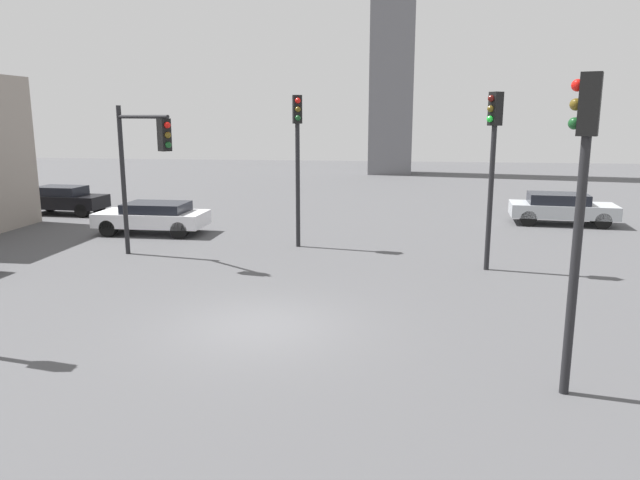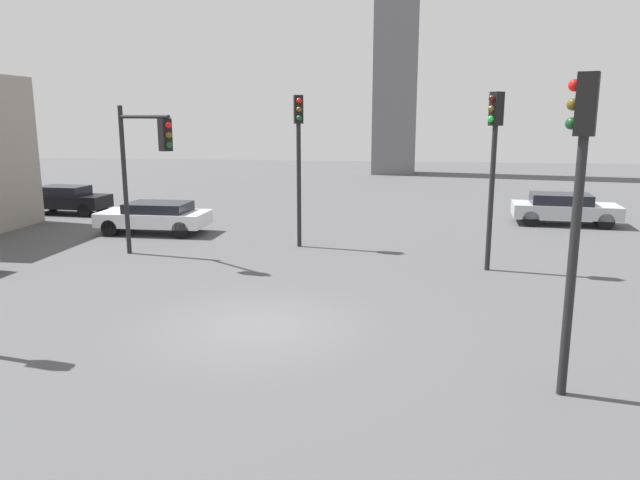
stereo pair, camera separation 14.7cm
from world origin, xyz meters
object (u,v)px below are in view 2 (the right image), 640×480
object	(u,v)px
traffic_light_1	(299,143)
car_4	(564,208)
traffic_light_3	(494,149)
traffic_light_4	(144,154)
car_0	(155,216)
traffic_light_0	(579,178)
car_1	(67,199)

from	to	relation	value
traffic_light_1	car_4	xyz separation A→B (m)	(10.94, 6.23, -3.08)
traffic_light_1	traffic_light_3	distance (m)	6.99
traffic_light_4	car_4	bearing A→B (deg)	65.75
car_0	traffic_light_3	bearing A→B (deg)	161.95
car_0	traffic_light_4	bearing A→B (deg)	111.16
traffic_light_3	car_4	bearing A→B (deg)	-152.17
traffic_light_0	traffic_light_4	bearing A→B (deg)	-16.82
car_0	car_1	bearing A→B (deg)	-32.82
car_0	car_1	distance (m)	7.63
traffic_light_0	traffic_light_1	world-z (taller)	traffic_light_1
traffic_light_3	traffic_light_4	bearing A→B (deg)	-34.34
traffic_light_4	car_0	distance (m)	5.57
traffic_light_3	car_0	distance (m)	13.92
traffic_light_4	car_1	xyz separation A→B (m)	(-8.11, 8.62, -2.83)
car_4	traffic_light_1	bearing A→B (deg)	-145.32
traffic_light_3	traffic_light_4	xyz separation A→B (m)	(-11.18, -0.21, -0.24)
traffic_light_0	car_4	distance (m)	18.24
car_4	car_0	bearing A→B (deg)	-160.27
car_0	car_4	size ratio (longest dim) A/B	0.95
car_0	car_4	bearing A→B (deg)	-165.07
car_1	traffic_light_3	bearing A→B (deg)	-20.03
traffic_light_0	car_1	size ratio (longest dim) A/B	1.35
car_1	traffic_light_0	bearing A→B (deg)	-37.73
traffic_light_0	car_0	xyz separation A→B (m)	(-13.06, 12.91, -3.08)
traffic_light_4	traffic_light_3	bearing A→B (deg)	36.84
traffic_light_1	car_0	distance (m)	7.30
traffic_light_4	traffic_light_0	bearing A→B (deg)	-0.91
car_0	car_4	xyz separation A→B (m)	(17.33, 4.55, 0.04)
car_4	traffic_light_4	bearing A→B (deg)	-145.00
traffic_light_1	traffic_light_4	size ratio (longest dim) A/B	1.07
traffic_light_1	car_4	bearing A→B (deg)	102.56
traffic_light_0	car_4	world-z (taller)	traffic_light_0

